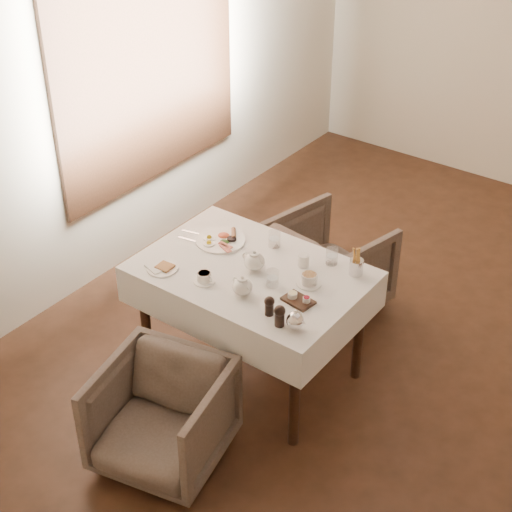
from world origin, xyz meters
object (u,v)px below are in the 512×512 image
object	(u,v)px
armchair_far	(327,265)
teapot_centre	(254,260)
armchair_near	(162,417)
breakfast_plate	(221,240)
table	(251,286)

from	to	relation	value
armchair_far	teapot_centre	size ratio (longest dim) A/B	4.39
armchair_near	teapot_centre	size ratio (longest dim) A/B	4.04
breakfast_plate	teapot_centre	world-z (taller)	teapot_centre
armchair_near	breakfast_plate	size ratio (longest dim) A/B	2.20
table	breakfast_plate	size ratio (longest dim) A/B	4.31
armchair_far	breakfast_plate	xyz separation A→B (m)	(-0.32, -0.71, 0.44)
breakfast_plate	armchair_far	bearing A→B (deg)	51.26
armchair_near	table	bearing A→B (deg)	80.28
armchair_far	breakfast_plate	world-z (taller)	breakfast_plate
armchair_near	armchair_far	xyz separation A→B (m)	(-0.04, 1.69, 0.03)
armchair_near	teapot_centre	xyz separation A→B (m)	(-0.03, 0.85, 0.52)
breakfast_plate	teapot_centre	bearing A→B (deg)	-34.52
teapot_centre	breakfast_plate	bearing A→B (deg)	164.20
breakfast_plate	teapot_centre	xyz separation A→B (m)	(0.34, -0.12, 0.05)
table	breakfast_plate	xyz separation A→B (m)	(-0.33, 0.14, 0.13)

